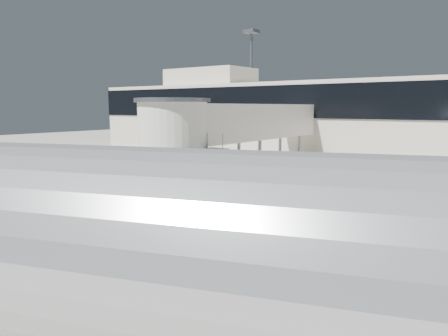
% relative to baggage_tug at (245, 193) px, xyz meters
% --- Properties ---
extents(ground, '(140.00, 140.00, 0.00)m').
position_rel_baggage_tug_xyz_m(ground, '(-1.44, -6.13, -0.54)').
color(ground, '#A7A496').
rests_on(ground, ground).
extents(lane_markings, '(40.00, 30.00, 0.02)m').
position_rel_baggage_tug_xyz_m(lane_markings, '(-2.11, 3.20, -0.53)').
color(lane_markings, white).
rests_on(lane_markings, ground).
extents(terminal, '(64.00, 12.11, 15.20)m').
position_rel_baggage_tug_xyz_m(terminal, '(-1.79, 23.81, 3.56)').
color(terminal, beige).
rests_on(terminal, ground).
extents(jet_bridge, '(5.70, 20.40, 6.03)m').
position_rel_baggage_tug_xyz_m(jet_bridge, '(-5.41, 6.13, 3.74)').
color(jet_bridge, white).
rests_on(jet_bridge, ground).
extents(baggage_tug, '(2.32, 1.51, 1.50)m').
position_rel_baggage_tug_xyz_m(baggage_tug, '(0.00, 0.00, 0.00)').
color(baggage_tug, maroon).
rests_on(baggage_tug, ground).
extents(suitcase_cart, '(3.36, 2.34, 1.32)m').
position_rel_baggage_tug_xyz_m(suitcase_cart, '(2.96, -1.60, -0.07)').
color(suitcase_cart, black).
rests_on(suitcase_cart, ground).
extents(box_cart_near, '(3.99, 1.94, 1.54)m').
position_rel_baggage_tug_xyz_m(box_cart_near, '(-2.99, -8.81, 0.09)').
color(box_cart_near, black).
rests_on(box_cart_near, ground).
extents(box_cart_far, '(4.19, 2.30, 1.61)m').
position_rel_baggage_tug_xyz_m(box_cart_far, '(-7.82, -6.21, 0.04)').
color(box_cart_far, black).
rests_on(box_cart_far, ground).
extents(ground_worker, '(0.67, 0.50, 1.67)m').
position_rel_baggage_tug_xyz_m(ground_worker, '(-3.44, -6.77, 0.29)').
color(ground_worker, '#9DE317').
rests_on(ground_worker, ground).
extents(minivan, '(3.18, 5.61, 2.00)m').
position_rel_baggage_tug_xyz_m(minivan, '(6.84, 6.99, 0.66)').
color(minivan, silver).
rests_on(minivan, ground).
extents(belt_loader, '(3.99, 1.73, 1.89)m').
position_rel_baggage_tug_xyz_m(belt_loader, '(-18.87, 15.35, 0.18)').
color(belt_loader, maroon).
rests_on(belt_loader, ground).
extents(aircraft, '(19.27, 8.71, 4.96)m').
position_rel_baggage_tug_xyz_m(aircraft, '(9.64, -15.01, 2.27)').
color(aircraft, silver).
rests_on(aircraft, ground).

